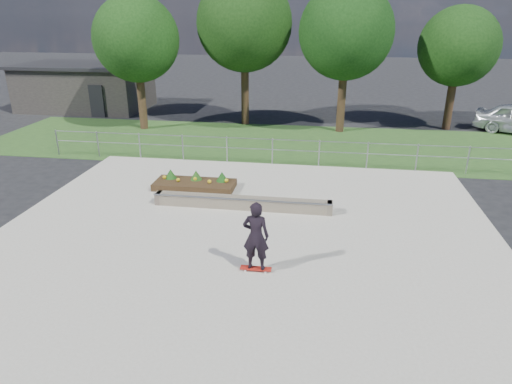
{
  "coord_description": "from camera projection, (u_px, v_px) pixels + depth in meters",
  "views": [
    {
      "loc": [
        2.15,
        -11.27,
        6.23
      ],
      "look_at": [
        0.2,
        1.5,
        1.1
      ],
      "focal_mm": 32.0,
      "sensor_mm": 36.0,
      "label": 1
    }
  ],
  "objects": [
    {
      "name": "ground",
      "position": [
        241.0,
        247.0,
        12.96
      ],
      "size": [
        120.0,
        120.0,
        0.0
      ],
      "primitive_type": "plane",
      "color": "black",
      "rests_on": "ground"
    },
    {
      "name": "grass_verge",
      "position": [
        280.0,
        143.0,
        23.06
      ],
      "size": [
        30.0,
        8.0,
        0.02
      ],
      "primitive_type": "cube",
      "color": "#284B1E",
      "rests_on": "ground"
    },
    {
      "name": "concrete_slab",
      "position": [
        241.0,
        246.0,
        12.95
      ],
      "size": [
        15.0,
        15.0,
        0.06
      ],
      "primitive_type": "cube",
      "color": "#ADA99A",
      "rests_on": "ground"
    },
    {
      "name": "fence",
      "position": [
        272.0,
        148.0,
        19.57
      ],
      "size": [
        20.06,
        0.06,
        1.2
      ],
      "color": "#95989D",
      "rests_on": "ground"
    },
    {
      "name": "building",
      "position": [
        86.0,
        86.0,
        30.9
      ],
      "size": [
        8.4,
        5.4,
        3.0
      ],
      "color": "#2A2826",
      "rests_on": "ground"
    },
    {
      "name": "tree_far_left",
      "position": [
        136.0,
        39.0,
        24.23
      ],
      "size": [
        4.55,
        4.55,
        7.15
      ],
      "color": "#352215",
      "rests_on": "ground"
    },
    {
      "name": "tree_mid_left",
      "position": [
        244.0,
        24.0,
        25.02
      ],
      "size": [
        5.25,
        5.25,
        8.25
      ],
      "color": "#342215",
      "rests_on": "ground"
    },
    {
      "name": "tree_mid_right",
      "position": [
        346.0,
        32.0,
        23.47
      ],
      "size": [
        4.9,
        4.9,
        7.7
      ],
      "color": "#2F1F13",
      "rests_on": "ground"
    },
    {
      "name": "tree_far_right",
      "position": [
        459.0,
        47.0,
        24.29
      ],
      "size": [
        4.2,
        4.2,
        6.6
      ],
      "color": "#331E14",
      "rests_on": "ground"
    },
    {
      "name": "grind_ledge",
      "position": [
        242.0,
        203.0,
        15.26
      ],
      "size": [
        6.0,
        0.44,
        0.43
      ],
      "color": "#645A4A",
      "rests_on": "concrete_slab"
    },
    {
      "name": "planter_bed",
      "position": [
        195.0,
        183.0,
        17.08
      ],
      "size": [
        3.0,
        1.2,
        0.61
      ],
      "color": "black",
      "rests_on": "concrete_slab"
    },
    {
      "name": "skateboarder",
      "position": [
        256.0,
        236.0,
        11.28
      ],
      "size": [
        0.8,
        0.46,
        1.9
      ],
      "color": "white",
      "rests_on": "concrete_slab"
    }
  ]
}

